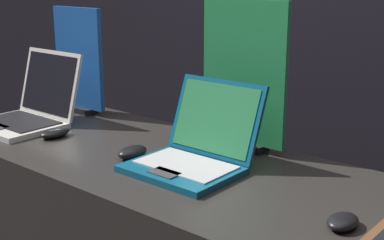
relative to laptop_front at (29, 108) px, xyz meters
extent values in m
cube|color=silver|center=(0.00, -0.07, -0.05)|extent=(0.34, 0.27, 0.02)
cube|color=black|center=(0.00, -0.05, -0.04)|extent=(0.30, 0.19, 0.00)
cube|color=silver|center=(0.00, 0.10, 0.08)|extent=(0.34, 0.08, 0.26)
cube|color=black|center=(0.00, 0.10, 0.09)|extent=(0.30, 0.07, 0.23)
ellipsoid|color=black|center=(0.22, -0.04, -0.05)|extent=(0.07, 0.12, 0.03)
cube|color=black|center=(0.00, 0.25, -0.05)|extent=(0.16, 0.07, 0.02)
cube|color=#1E59B2|center=(0.00, 0.25, 0.17)|extent=(0.28, 0.02, 0.42)
cube|color=#0F5170|center=(0.81, -0.02, -0.05)|extent=(0.32, 0.25, 0.02)
cube|color=#B7B7B7|center=(0.81, 0.00, -0.04)|extent=(0.28, 0.17, 0.00)
cube|color=#3F3F42|center=(0.81, -0.09, -0.04)|extent=(0.09, 0.05, 0.00)
cube|color=#0F5170|center=(0.81, 0.15, 0.07)|extent=(0.32, 0.10, 0.24)
cube|color=#2D7F4C|center=(0.81, 0.14, 0.07)|extent=(0.29, 0.08, 0.20)
ellipsoid|color=black|center=(0.60, -0.02, -0.05)|extent=(0.07, 0.11, 0.04)
cube|color=black|center=(0.81, 0.29, -0.05)|extent=(0.18, 0.07, 0.02)
cube|color=#268C4C|center=(0.81, 0.29, 0.20)|extent=(0.32, 0.02, 0.47)
ellipsoid|color=black|center=(1.34, -0.05, -0.05)|extent=(0.07, 0.10, 0.03)
camera|label=1|loc=(1.80, -1.15, 0.51)|focal=50.00mm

